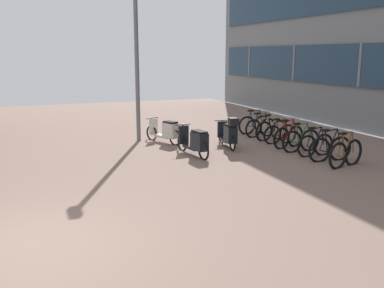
# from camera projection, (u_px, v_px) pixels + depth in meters

# --- Properties ---
(ground) EXTENTS (21.00, 40.00, 0.13)m
(ground) POSITION_uv_depth(u_px,v_px,m) (110.00, 237.00, 7.02)
(ground) COLOR #2C2623
(bicycle_rack_00) EXTENTS (1.39, 0.50, 1.02)m
(bicycle_rack_00) POSITION_uv_depth(u_px,v_px,m) (346.00, 153.00, 11.29)
(bicycle_rack_00) COLOR black
(bicycle_rack_00) RESTS_ON ground
(bicycle_rack_01) EXTENTS (1.39, 0.48, 0.99)m
(bicycle_rack_01) POSITION_uv_depth(u_px,v_px,m) (330.00, 149.00, 11.88)
(bicycle_rack_01) COLOR black
(bicycle_rack_01) RESTS_ON ground
(bicycle_rack_02) EXTENTS (1.28, 0.48, 0.95)m
(bicycle_rack_02) POSITION_uv_depth(u_px,v_px,m) (315.00, 145.00, 12.47)
(bicycle_rack_02) COLOR black
(bicycle_rack_02) RESTS_ON ground
(bicycle_rack_03) EXTENTS (1.37, 0.48, 0.98)m
(bicycle_rack_03) POSITION_uv_depth(u_px,v_px,m) (301.00, 141.00, 13.04)
(bicycle_rack_03) COLOR black
(bicycle_rack_03) RESTS_ON ground
(bicycle_rack_04) EXTENTS (1.34, 0.49, 0.99)m
(bicycle_rack_04) POSITION_uv_depth(u_px,v_px,m) (289.00, 137.00, 13.62)
(bicycle_rack_04) COLOR black
(bicycle_rack_04) RESTS_ON ground
(bicycle_rack_05) EXTENTS (1.25, 0.48, 0.92)m
(bicycle_rack_05) POSITION_uv_depth(u_px,v_px,m) (280.00, 134.00, 14.25)
(bicycle_rack_05) COLOR black
(bicycle_rack_05) RESTS_ON ground
(bicycle_rack_06) EXTENTS (1.39, 0.48, 0.98)m
(bicycle_rack_06) POSITION_uv_depth(u_px,v_px,m) (271.00, 130.00, 14.85)
(bicycle_rack_06) COLOR black
(bicycle_rack_06) RESTS_ON ground
(bicycle_rack_07) EXTENTS (1.35, 0.48, 0.96)m
(bicycle_rack_07) POSITION_uv_depth(u_px,v_px,m) (261.00, 127.00, 15.42)
(bicycle_rack_07) COLOR black
(bicycle_rack_07) RESTS_ON ground
(bicycle_rack_08) EXTENTS (1.38, 0.48, 0.98)m
(bicycle_rack_08) POSITION_uv_depth(u_px,v_px,m) (255.00, 124.00, 16.05)
(bicycle_rack_08) COLOR black
(bicycle_rack_08) RESTS_ON ground
(scooter_near) EXTENTS (0.86, 1.59, 0.82)m
(scooter_near) POSITION_uv_depth(u_px,v_px,m) (166.00, 131.00, 14.27)
(scooter_near) COLOR black
(scooter_near) RESTS_ON ground
(scooter_mid) EXTENTS (0.59, 1.72, 1.06)m
(scooter_mid) POSITION_uv_depth(u_px,v_px,m) (229.00, 133.00, 13.50)
(scooter_mid) COLOR black
(scooter_mid) RESTS_ON ground
(scooter_far) EXTENTS (0.58, 1.88, 0.87)m
(scooter_far) POSITION_uv_depth(u_px,v_px,m) (195.00, 142.00, 12.43)
(scooter_far) COLOR black
(scooter_far) RESTS_ON ground
(lamp_post) EXTENTS (0.20, 0.52, 5.91)m
(lamp_post) POSITION_uv_depth(u_px,v_px,m) (136.00, 44.00, 14.09)
(lamp_post) COLOR slate
(lamp_post) RESTS_ON ground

